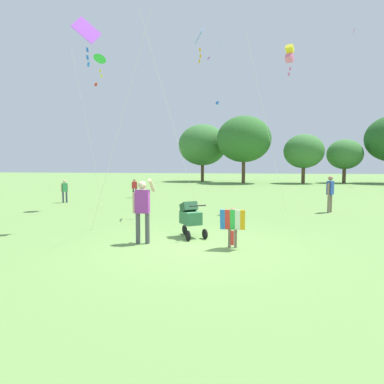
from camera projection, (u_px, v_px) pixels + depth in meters
name	position (u px, v px, depth m)	size (l,w,h in m)	color
ground_plane	(195.00, 247.00, 8.67)	(120.00, 120.00, 0.00)	#668E47
treeline_distant	(318.00, 144.00, 35.76)	(29.47, 7.81, 6.94)	brown
child_with_butterfly_kite	(233.00, 223.00, 8.51)	(0.62, 0.34, 1.01)	#7F705B
person_adult_flyer	(142.00, 206.00, 8.96)	(0.53, 0.50, 1.73)	#4C4C51
stroller	(190.00, 216.00, 9.77)	(0.88, 1.07, 1.03)	black
kite_adult_black	(89.00, 38.00, 10.41)	(2.79, 1.86, 6.63)	purple
kite_orange_delta	(100.00, 61.00, 15.38)	(0.71, 2.25, 6.99)	green
kite_green_novelty	(289.00, 54.00, 14.45)	(2.13, 3.71, 7.12)	yellow
kite_blue_high	(197.00, 45.00, 13.16)	(1.66, 3.54, 7.41)	blue
distant_kites_cluster	(309.00, 45.00, 32.10)	(29.82, 12.06, 9.38)	pink
person_red_shirt	(330.00, 191.00, 14.55)	(0.36, 0.43, 1.57)	#7F705B
person_sitting_far	(65.00, 189.00, 18.16)	(0.29, 0.32, 1.22)	#33384C
person_couple_left	(135.00, 187.00, 20.78)	(0.37, 0.17, 1.15)	#232328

